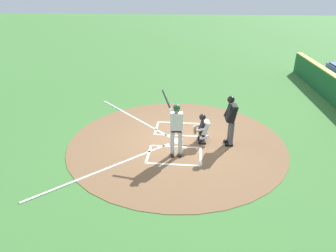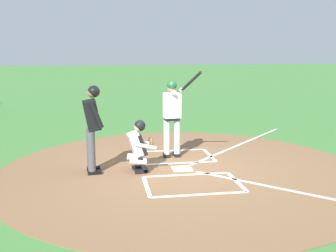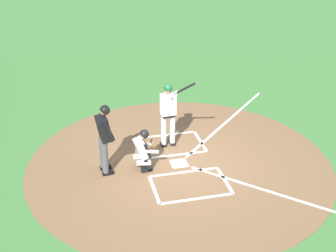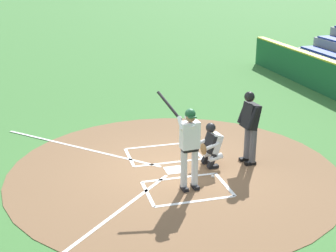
{
  "view_description": "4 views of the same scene",
  "coord_description": "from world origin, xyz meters",
  "px_view_note": "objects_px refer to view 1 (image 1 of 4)",
  "views": [
    {
      "loc": [
        -9.78,
        -0.61,
        5.2
      ],
      "look_at": [
        -0.47,
        0.28,
        0.83
      ],
      "focal_mm": 31.53,
      "sensor_mm": 36.0,
      "label": 1
    },
    {
      "loc": [
        8.49,
        -1.69,
        2.6
      ],
      "look_at": [
        -0.18,
        -0.29,
        0.94
      ],
      "focal_mm": 43.75,
      "sensor_mm": 36.0,
      "label": 2
    },
    {
      "loc": [
        10.74,
        -2.9,
        6.72
      ],
      "look_at": [
        -0.26,
        -0.24,
        1.02
      ],
      "focal_mm": 52.52,
      "sensor_mm": 36.0,
      "label": 3
    },
    {
      "loc": [
        -10.14,
        2.93,
        4.85
      ],
      "look_at": [
        0.5,
        0.02,
        0.98
      ],
      "focal_mm": 50.87,
      "sensor_mm": 36.0,
      "label": 4
    }
  ],
  "objects_px": {
    "batter": "(176,126)",
    "baseball": "(197,150)",
    "plate_umpire": "(231,117)",
    "catcher": "(202,128)"
  },
  "relations": [
    {
      "from": "batter",
      "to": "baseball",
      "type": "xyz_separation_m",
      "value": [
        0.38,
        -0.72,
        -1.06
      ]
    },
    {
      "from": "plate_umpire",
      "to": "batter",
      "type": "bearing_deg",
      "value": 117.28
    },
    {
      "from": "batter",
      "to": "catcher",
      "type": "bearing_deg",
      "value": -41.2
    },
    {
      "from": "batter",
      "to": "catcher",
      "type": "distance_m",
      "value": 1.45
    },
    {
      "from": "baseball",
      "to": "catcher",
      "type": "bearing_deg",
      "value": -15.18
    },
    {
      "from": "batter",
      "to": "catcher",
      "type": "relative_size",
      "value": 1.88
    },
    {
      "from": "batter",
      "to": "plate_umpire",
      "type": "height_order",
      "value": "batter"
    },
    {
      "from": "catcher",
      "to": "baseball",
      "type": "relative_size",
      "value": 15.27
    },
    {
      "from": "plate_umpire",
      "to": "catcher",
      "type": "bearing_deg",
      "value": 86.48
    },
    {
      "from": "catcher",
      "to": "baseball",
      "type": "height_order",
      "value": "catcher"
    }
  ]
}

